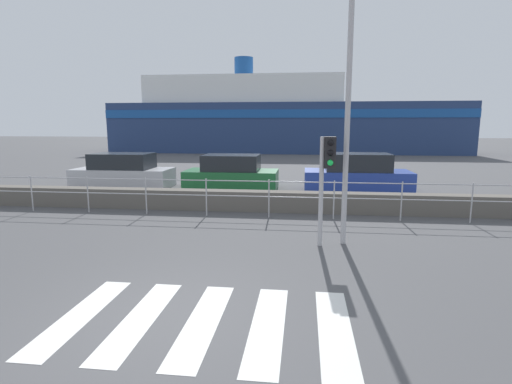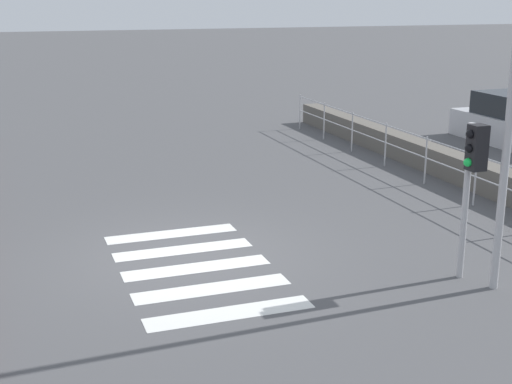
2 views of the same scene
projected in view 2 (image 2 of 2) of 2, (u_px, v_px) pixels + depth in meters
name	position (u px, v px, depth m)	size (l,w,h in m)	color
ground_plane	(188.00, 256.00, 12.03)	(160.00, 160.00, 0.00)	#4C4C4F
crosswalk	(196.00, 268.00, 11.50)	(4.05, 2.40, 0.01)	silver
harbor_fence	(505.00, 182.00, 13.88)	(20.60, 0.04, 1.12)	#B2B2B5
traffic_light_far	(472.00, 167.00, 10.55)	(0.34, 0.32, 2.44)	#B2B2B5
streetlamp	(508.00, 18.00, 9.61)	(0.32, 1.06, 6.45)	#B2B2B5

